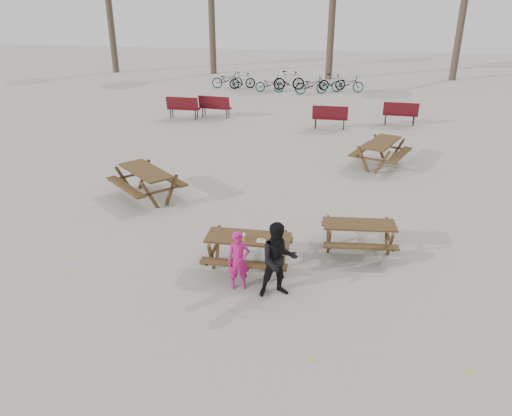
% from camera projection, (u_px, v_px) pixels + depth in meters
% --- Properties ---
extents(ground, '(80.00, 80.00, 0.00)m').
position_uv_depth(ground, '(249.00, 268.00, 10.93)').
color(ground, gray).
rests_on(ground, ground).
extents(main_picnic_table, '(1.80, 1.45, 0.78)m').
position_uv_depth(main_picnic_table, '(249.00, 244.00, 10.69)').
color(main_picnic_table, '#392414').
rests_on(main_picnic_table, ground).
extents(food_tray, '(0.18, 0.11, 0.03)m').
position_uv_depth(food_tray, '(261.00, 241.00, 10.39)').
color(food_tray, white).
rests_on(food_tray, main_picnic_table).
extents(bread_roll, '(0.14, 0.06, 0.05)m').
position_uv_depth(bread_roll, '(261.00, 239.00, 10.37)').
color(bread_roll, tan).
rests_on(bread_roll, food_tray).
extents(soda_bottle, '(0.07, 0.07, 0.17)m').
position_uv_depth(soda_bottle, '(244.00, 237.00, 10.43)').
color(soda_bottle, silver).
rests_on(soda_bottle, main_picnic_table).
extents(child, '(0.52, 0.42, 1.25)m').
position_uv_depth(child, '(239.00, 261.00, 9.97)').
color(child, '#B7166A').
rests_on(child, ground).
extents(adult, '(0.92, 0.82, 1.57)m').
position_uv_depth(adult, '(278.00, 260.00, 9.68)').
color(adult, black).
rests_on(adult, ground).
extents(picnic_table_east, '(1.74, 1.45, 0.71)m').
position_uv_depth(picnic_table_east, '(358.00, 237.00, 11.49)').
color(picnic_table_east, '#392414').
rests_on(picnic_table_east, ground).
extents(picnic_table_north, '(2.54, 2.52, 0.85)m').
position_uv_depth(picnic_table_north, '(147.00, 184.00, 14.38)').
color(picnic_table_north, '#392414').
rests_on(picnic_table_north, ground).
extents(picnic_table_far, '(2.20, 2.42, 0.85)m').
position_uv_depth(picnic_table_far, '(381.00, 154.00, 16.95)').
color(picnic_table_far, '#392414').
rests_on(picnic_table_far, ground).
extents(park_bench_row, '(11.32, 1.76, 1.03)m').
position_uv_depth(park_bench_row, '(280.00, 111.00, 22.33)').
color(park_bench_row, '#5A1219').
rests_on(park_bench_row, ground).
extents(bicycle_row, '(8.99, 2.27, 1.10)m').
position_uv_depth(bicycle_row, '(289.00, 82.00, 29.00)').
color(bicycle_row, black).
rests_on(bicycle_row, ground).
extents(fallen_leaves, '(11.00, 11.00, 0.01)m').
position_uv_depth(fallen_leaves, '(284.00, 221.00, 13.10)').
color(fallen_leaves, gold).
rests_on(fallen_leaves, ground).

